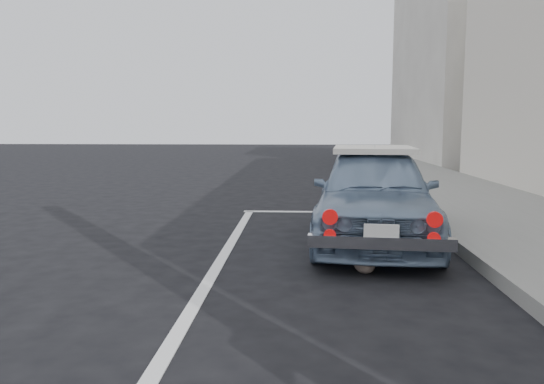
{
  "coord_description": "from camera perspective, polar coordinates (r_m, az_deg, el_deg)",
  "views": [
    {
      "loc": [
        -0.03,
        -2.58,
        1.49
      ],
      "look_at": [
        -0.34,
        3.28,
        0.75
      ],
      "focal_mm": 35.0,
      "sensor_mm": 36.0,
      "label": 1
    }
  ],
  "objects": [
    {
      "name": "building_far",
      "position": [
        23.6,
        19.21,
        12.87
      ],
      "size": [
        3.5,
        10.0,
        8.0
      ],
      "primitive_type": "cube",
      "color": "#B5AFA4",
      "rests_on": "ground"
    },
    {
      "name": "pline_front",
      "position": [
        9.22,
        6.29,
        -2.15
      ],
      "size": [
        3.0,
        0.12,
        0.01
      ],
      "primitive_type": "cube",
      "color": "silver",
      "rests_on": "ground"
    },
    {
      "name": "pline_side",
      "position": [
        5.84,
        -5.7,
        -7.59
      ],
      "size": [
        0.12,
        7.0,
        0.01
      ],
      "primitive_type": "cube",
      "color": "silver",
      "rests_on": "ground"
    },
    {
      "name": "retro_coupe",
      "position": [
        6.88,
        10.88,
        -0.14
      ],
      "size": [
        1.8,
        3.77,
        1.24
      ],
      "rotation": [
        0.0,
        0.0,
        -0.09
      ],
      "color": "#728AA7",
      "rests_on": "ground"
    },
    {
      "name": "cat",
      "position": [
        5.48,
        9.97,
        -7.48
      ],
      "size": [
        0.28,
        0.45,
        0.25
      ],
      "rotation": [
        0.0,
        0.0,
        0.27
      ],
      "color": "#76695A",
      "rests_on": "ground"
    }
  ]
}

